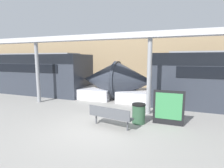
% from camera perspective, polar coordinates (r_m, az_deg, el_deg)
% --- Properties ---
extents(ground_plane, '(60.00, 60.00, 0.00)m').
position_cam_1_polar(ground_plane, '(7.29, -5.54, -14.26)').
color(ground_plane, gray).
extents(station_wall, '(56.00, 0.20, 5.00)m').
position_cam_1_polar(station_wall, '(15.46, 9.27, 7.10)').
color(station_wall, '#9E8460').
rests_on(station_wall, ground_plane).
extents(train_right, '(19.09, 2.93, 3.20)m').
position_cam_1_polar(train_right, '(17.55, -29.43, 3.07)').
color(train_right, '#2D333D').
rests_on(train_right, ground_plane).
extents(bench_near, '(1.91, 0.76, 0.87)m').
position_cam_1_polar(bench_near, '(7.16, -0.64, -10.14)').
color(bench_near, '#4C4F54').
rests_on(bench_near, ground_plane).
extents(trash_bin, '(0.59, 0.59, 0.86)m').
position_cam_1_polar(trash_bin, '(7.76, 8.70, -9.48)').
color(trash_bin, '#2D5138').
rests_on(trash_bin, ground_plane).
extents(poster_board, '(1.26, 0.07, 1.48)m').
position_cam_1_polar(poster_board, '(7.78, 17.94, -7.35)').
color(poster_board, black).
rests_on(poster_board, ground_plane).
extents(support_column_near, '(0.22, 0.22, 3.78)m').
position_cam_1_polar(support_column_near, '(8.87, 12.03, 2.30)').
color(support_column_near, gray).
rests_on(support_column_near, ground_plane).
extents(support_column_far, '(0.22, 0.22, 3.78)m').
position_cam_1_polar(support_column_far, '(12.05, -23.12, 3.35)').
color(support_column_far, gray).
rests_on(support_column_far, ground_plane).
extents(canopy_beam, '(28.00, 0.60, 0.28)m').
position_cam_1_polar(canopy_beam, '(8.90, 12.44, 15.42)').
color(canopy_beam, '#B7B7BC').
rests_on(canopy_beam, support_column_near).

